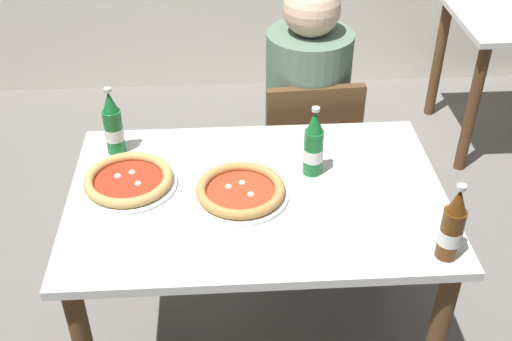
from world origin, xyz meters
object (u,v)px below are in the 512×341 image
Objects in this scene: pizza_marinara_far at (129,181)px; beer_bottle_right at (314,146)px; dining_table_main at (257,220)px; beer_bottle_center at (113,126)px; beer_bottle_left at (452,227)px; napkin_with_cutlery at (374,145)px; pizza_margherita_near at (241,191)px; chair_behind_table at (307,152)px; diner_seated at (306,126)px.

beer_bottle_right is at bearing 3.80° from pizza_marinara_far.
beer_bottle_center is (-0.47, 0.27, 0.22)m from dining_table_main.
beer_bottle_left reaches higher than napkin_with_cutlery.
beer_bottle_left is at bearing -30.74° from beer_bottle_center.
pizza_marinara_far is 0.86m from napkin_with_cutlery.
pizza_margherita_near is 1.41× the size of napkin_with_cutlery.
chair_behind_table is 2.73× the size of pizza_marinara_far.
beer_bottle_right is 1.14× the size of napkin_with_cutlery.
beer_bottle_center is 1.14× the size of napkin_with_cutlery.
napkin_with_cutlery is at bearing 98.44° from beer_bottle_left.
napkin_with_cutlery is at bearing -1.54° from beer_bottle_center.
chair_behind_table is 1.04m from beer_bottle_left.
diner_seated is at bearing 105.25° from beer_bottle_left.
beer_bottle_left is 1.00× the size of beer_bottle_center.
beer_bottle_center reaches higher than napkin_with_cutlery.
pizza_marinara_far is at bearing -176.20° from beer_bottle_right.
beer_bottle_left is 0.58m from napkin_with_cutlery.
pizza_marinara_far reaches higher than dining_table_main.
chair_behind_table reaches higher than pizza_margherita_near.
chair_behind_table is at bearing 25.29° from beer_bottle_center.
pizza_marinara_far is 0.23m from beer_bottle_center.
napkin_with_cutlery is at bearing 30.65° from beer_bottle_right.
napkin_with_cutlery is (0.84, 0.18, -0.02)m from pizza_marinara_far.
dining_table_main is at bearing 18.80° from pizza_margherita_near.
diner_seated is at bearing 69.51° from dining_table_main.
chair_behind_table is 0.11m from diner_seated.
dining_table_main is 3.94× the size of pizza_margherita_near.
dining_table_main is at bearing -152.26° from beer_bottle_right.
pizza_marinara_far is 1.26× the size of beer_bottle_right.
diner_seated is 5.59× the size of napkin_with_cutlery.
beer_bottle_left is (0.26, -0.93, 0.37)m from chair_behind_table.
chair_behind_table is 3.93× the size of napkin_with_cutlery.
beer_bottle_center reaches higher than pizza_margherita_near.
chair_behind_table is 0.63m from beer_bottle_right.
pizza_marinara_far is at bearing -72.78° from beer_bottle_center.
diner_seated is 3.89× the size of pizza_marinara_far.
pizza_margherita_near is 1.23× the size of beer_bottle_right.
pizza_margherita_near is at bearing -151.68° from napkin_with_cutlery.
diner_seated is 4.89× the size of beer_bottle_right.
chair_behind_table is at bearing 39.72° from pizza_marinara_far.
beer_bottle_center is (-0.06, 0.21, 0.08)m from pizza_marinara_far.
beer_bottle_left is at bearing -81.56° from napkin_with_cutlery.
pizza_margherita_near is 0.28m from beer_bottle_right.
beer_bottle_right is at bearing 127.58° from beer_bottle_left.
chair_behind_table is (0.25, 0.61, -0.15)m from dining_table_main.
dining_table_main is 0.31m from beer_bottle_right.
pizza_margherita_near is 0.65m from beer_bottle_left.
beer_bottle_right is (0.24, 0.12, 0.08)m from pizza_margherita_near.
beer_bottle_right is (-0.32, 0.42, 0.00)m from beer_bottle_left.
pizza_marinara_far is (-0.36, 0.08, -0.00)m from pizza_margherita_near.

